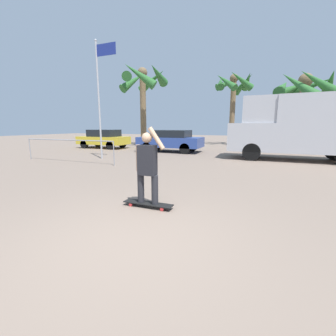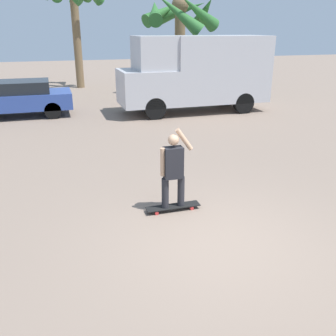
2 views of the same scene
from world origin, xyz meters
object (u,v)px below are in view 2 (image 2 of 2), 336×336
Objects in this scene: parked_car_blue at (19,98)px; palm_tree_near_van at (180,17)px; person_skateboarder at (173,167)px; camper_van at (197,71)px; skateboard at (173,207)px.

palm_tree_near_van is at bearing 20.78° from parked_car_blue.
palm_tree_near_van reaches higher than person_skateboarder.
camper_van reaches higher than person_skateboarder.
camper_van is at bearing -9.51° from parked_car_blue.
person_skateboarder is at bearing -71.07° from parked_car_blue.
camper_van is 4.83m from palm_tree_near_van.
camper_van reaches higher than parked_car_blue.
person_skateboarder is at bearing -180.00° from skateboard.
parked_car_blue is (-7.28, 1.22, -0.93)m from camper_van.
palm_tree_near_van reaches higher than camper_van.
parked_car_blue is 0.82× the size of palm_tree_near_van.
camper_van is at bearing -98.71° from palm_tree_near_van.
parked_car_blue is at bearing 108.94° from skateboard.
person_skateboarder is 0.38× the size of parked_car_blue.
person_skateboarder is at bearing -109.18° from palm_tree_near_van.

